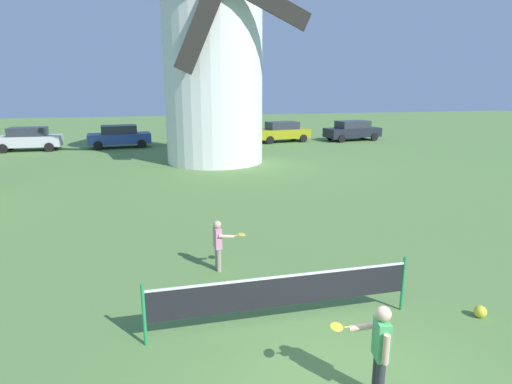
% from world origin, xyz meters
% --- Properties ---
extents(windmill, '(8.86, 6.14, 13.59)m').
position_xyz_m(windmill, '(1.09, 19.12, 6.65)').
color(windmill, white).
rests_on(windmill, ground_plane).
extents(tennis_net, '(4.85, 0.06, 1.10)m').
position_xyz_m(tennis_net, '(-0.34, 1.70, 0.68)').
color(tennis_net, '#238E4C').
rests_on(tennis_net, ground_plane).
extents(player_near, '(0.75, 0.68, 1.39)m').
position_xyz_m(player_near, '(0.37, -0.34, 0.79)').
color(player_near, '#333338').
rests_on(player_near, ground_plane).
extents(player_far, '(0.74, 0.43, 1.22)m').
position_xyz_m(player_far, '(-1.07, 4.36, 0.69)').
color(player_far, '#9E937F').
rests_on(player_far, ground_plane).
extents(stray_ball, '(0.23, 0.23, 0.23)m').
position_xyz_m(stray_ball, '(3.34, 1.09, 0.11)').
color(stray_ball, yellow).
rests_on(stray_ball, ground_plane).
extents(parked_car_silver, '(4.08, 1.89, 1.56)m').
position_xyz_m(parked_car_silver, '(-10.41, 26.44, 0.81)').
color(parked_car_silver, silver).
rests_on(parked_car_silver, ground_plane).
extents(parked_car_blue, '(4.36, 2.16, 1.56)m').
position_xyz_m(parked_car_blue, '(-4.59, 26.57, 0.81)').
color(parked_car_blue, '#334C99').
rests_on(parked_car_blue, ground_plane).
extents(parked_car_cream, '(4.21, 2.30, 1.56)m').
position_xyz_m(parked_car_cream, '(1.43, 26.97, 0.81)').
color(parked_car_cream, silver).
rests_on(parked_car_cream, ground_plane).
extents(parked_car_mustard, '(4.36, 2.35, 1.56)m').
position_xyz_m(parked_car_mustard, '(7.52, 26.81, 0.81)').
color(parked_car_mustard, '#999919').
rests_on(parked_car_mustard, ground_plane).
extents(parked_car_black, '(4.65, 2.34, 1.56)m').
position_xyz_m(parked_car_black, '(13.24, 26.32, 0.81)').
color(parked_car_black, '#1E232D').
rests_on(parked_car_black, ground_plane).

